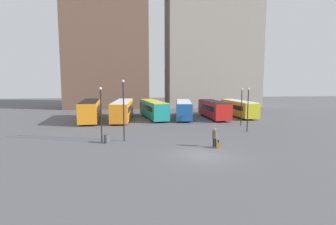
% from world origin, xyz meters
% --- Properties ---
extents(ground_plane, '(160.00, 160.00, 0.00)m').
position_xyz_m(ground_plane, '(0.00, 0.00, 0.00)').
color(ground_plane, '#56565B').
extents(building_block_left, '(18.80, 10.84, 32.00)m').
position_xyz_m(building_block_left, '(-11.74, 43.29, 16.00)').
color(building_block_left, brown).
rests_on(building_block_left, ground_plane).
extents(building_block_right, '(22.17, 10.70, 35.89)m').
position_xyz_m(building_block_right, '(13.42, 43.29, 17.94)').
color(building_block_right, gray).
rests_on(building_block_right, ground_plane).
extents(bus_0, '(3.46, 11.23, 3.18)m').
position_xyz_m(bus_0, '(-12.47, 21.18, 1.73)').
color(bus_0, orange).
rests_on(bus_0, ground_plane).
extents(bus_1, '(3.25, 12.23, 3.05)m').
position_xyz_m(bus_1, '(-7.50, 21.68, 1.66)').
color(bus_1, orange).
rests_on(bus_1, ground_plane).
extents(bus_2, '(4.26, 11.32, 2.92)m').
position_xyz_m(bus_2, '(-2.52, 22.74, 1.59)').
color(bus_2, '#19847F').
rests_on(bus_2, ground_plane).
extents(bus_3, '(4.06, 10.92, 2.87)m').
position_xyz_m(bus_3, '(2.54, 22.30, 1.56)').
color(bus_3, '#1E56A3').
rests_on(bus_3, ground_plane).
extents(bus_4, '(2.69, 10.47, 2.87)m').
position_xyz_m(bus_4, '(7.54, 21.73, 1.57)').
color(bus_4, red).
rests_on(bus_4, ground_plane).
extents(bus_5, '(2.97, 10.60, 2.78)m').
position_xyz_m(bus_5, '(12.46, 23.17, 1.52)').
color(bus_5, gold).
rests_on(bus_5, ground_plane).
extents(traveler, '(0.53, 0.53, 1.78)m').
position_xyz_m(traveler, '(1.84, 2.69, 1.06)').
color(traveler, black).
rests_on(traveler, ground_plane).
extents(suitcase, '(0.32, 0.44, 0.80)m').
position_xyz_m(suitcase, '(2.02, 2.21, 0.28)').
color(suitcase, '#B27A1E').
rests_on(suitcase, ground_plane).
extents(lamp_post_0, '(0.28, 0.28, 5.56)m').
position_xyz_m(lamp_post_0, '(-8.91, 6.06, 3.28)').
color(lamp_post_0, black).
rests_on(lamp_post_0, ground_plane).
extents(lamp_post_1, '(0.28, 0.28, 5.19)m').
position_xyz_m(lamp_post_1, '(9.18, 14.05, 3.08)').
color(lamp_post_1, black).
rests_on(lamp_post_1, ground_plane).
extents(lamp_post_2, '(0.28, 0.28, 5.36)m').
position_xyz_m(lamp_post_2, '(8.10, 9.56, 3.18)').
color(lamp_post_2, black).
rests_on(lamp_post_2, ground_plane).
extents(lamp_post_3, '(0.28, 0.28, 6.30)m').
position_xyz_m(lamp_post_3, '(-6.68, 6.25, 3.66)').
color(lamp_post_3, black).
rests_on(lamp_post_3, ground_plane).
extents(trash_bin, '(0.52, 0.52, 0.85)m').
position_xyz_m(trash_bin, '(-8.40, 5.56, 0.42)').
color(trash_bin, '#47474C').
rests_on(trash_bin, ground_plane).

